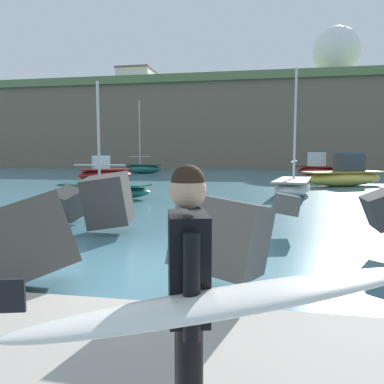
{
  "coord_description": "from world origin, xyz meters",
  "views": [
    {
      "loc": [
        2.04,
        -6.25,
        2.06
      ],
      "look_at": [
        0.82,
        0.5,
        1.4
      ],
      "focal_mm": 35.57,
      "sensor_mm": 36.0,
      "label": 1
    }
  ],
  "objects_px": {
    "boat_far_left": "(143,168)",
    "boat_far_centre": "(319,169)",
    "boat_mid_right": "(105,173)",
    "boat_near_right": "(343,169)",
    "station_building_west": "(251,87)",
    "mooring_buoy_middle": "(81,185)",
    "boat_mid_left": "(106,190)",
    "radar_dome": "(336,53)",
    "surfer_with_board": "(196,300)",
    "boat_near_left": "(344,176)",
    "boat_mid_centre": "(293,186)",
    "station_building_central": "(137,83)"
  },
  "relations": [
    {
      "from": "boat_far_left",
      "to": "boat_far_centre",
      "type": "distance_m",
      "value": 19.02
    },
    {
      "from": "boat_mid_right",
      "to": "boat_far_centre",
      "type": "xyz_separation_m",
      "value": [
        17.82,
        10.58,
        0.07
      ]
    },
    {
      "from": "boat_near_right",
      "to": "station_building_west",
      "type": "xyz_separation_m",
      "value": [
        -11.52,
        37.32,
        15.89
      ]
    },
    {
      "from": "mooring_buoy_middle",
      "to": "boat_mid_left",
      "type": "bearing_deg",
      "value": -53.09
    },
    {
      "from": "boat_far_left",
      "to": "radar_dome",
      "type": "relative_size",
      "value": 0.82
    },
    {
      "from": "boat_far_left",
      "to": "radar_dome",
      "type": "bearing_deg",
      "value": 48.37
    },
    {
      "from": "surfer_with_board",
      "to": "boat_near_left",
      "type": "height_order",
      "value": "boat_near_left"
    },
    {
      "from": "boat_near_left",
      "to": "mooring_buoy_middle",
      "type": "bearing_deg",
      "value": -164.25
    },
    {
      "from": "boat_near_right",
      "to": "boat_far_left",
      "type": "distance_m",
      "value": 22.7
    },
    {
      "from": "boat_near_right",
      "to": "boat_far_centre",
      "type": "xyz_separation_m",
      "value": [
        -3.54,
        -6.35,
        0.19
      ]
    },
    {
      "from": "radar_dome",
      "to": "boat_far_left",
      "type": "bearing_deg",
      "value": -131.63
    },
    {
      "from": "boat_near_right",
      "to": "boat_far_left",
      "type": "bearing_deg",
      "value": -170.45
    },
    {
      "from": "surfer_with_board",
      "to": "boat_mid_centre",
      "type": "bearing_deg",
      "value": 83.74
    },
    {
      "from": "boat_mid_centre",
      "to": "radar_dome",
      "type": "height_order",
      "value": "radar_dome"
    },
    {
      "from": "boat_near_left",
      "to": "boat_mid_centre",
      "type": "relative_size",
      "value": 0.95
    },
    {
      "from": "boat_near_left",
      "to": "mooring_buoy_middle",
      "type": "distance_m",
      "value": 17.32
    },
    {
      "from": "surfer_with_board",
      "to": "boat_far_left",
      "type": "relative_size",
      "value": 0.26
    },
    {
      "from": "boat_mid_left",
      "to": "boat_far_left",
      "type": "xyz_separation_m",
      "value": [
        -5.95,
        24.51,
        0.18
      ]
    },
    {
      "from": "boat_near_right",
      "to": "station_building_west",
      "type": "bearing_deg",
      "value": 107.15
    },
    {
      "from": "radar_dome",
      "to": "boat_mid_centre",
      "type": "bearing_deg",
      "value": -102.05
    },
    {
      "from": "boat_near_left",
      "to": "station_building_west",
      "type": "relative_size",
      "value": 1.03
    },
    {
      "from": "station_building_central",
      "to": "mooring_buoy_middle",
      "type": "bearing_deg",
      "value": -75.46
    },
    {
      "from": "boat_mid_left",
      "to": "station_building_central",
      "type": "height_order",
      "value": "station_building_central"
    },
    {
      "from": "boat_mid_left",
      "to": "boat_near_left",
      "type": "bearing_deg",
      "value": 37.71
    },
    {
      "from": "station_building_central",
      "to": "boat_far_left",
      "type": "bearing_deg",
      "value": -70.83
    },
    {
      "from": "boat_mid_centre",
      "to": "boat_far_centre",
      "type": "xyz_separation_m",
      "value": [
        4.02,
        18.97,
        0.28
      ]
    },
    {
      "from": "boat_near_left",
      "to": "station_building_west",
      "type": "xyz_separation_m",
      "value": [
        -7.86,
        55.72,
        15.76
      ]
    },
    {
      "from": "radar_dome",
      "to": "mooring_buoy_middle",
      "type": "bearing_deg",
      "value": -116.05
    },
    {
      "from": "boat_far_left",
      "to": "surfer_with_board",
      "type": "bearing_deg",
      "value": -71.98
    },
    {
      "from": "boat_far_centre",
      "to": "boat_far_left",
      "type": "bearing_deg",
      "value": 172.2
    },
    {
      "from": "boat_far_centre",
      "to": "station_building_west",
      "type": "bearing_deg",
      "value": 100.36
    },
    {
      "from": "boat_near_left",
      "to": "boat_near_right",
      "type": "height_order",
      "value": "boat_near_left"
    },
    {
      "from": "station_building_west",
      "to": "radar_dome",
      "type": "bearing_deg",
      "value": -39.93
    },
    {
      "from": "boat_mid_centre",
      "to": "boat_mid_right",
      "type": "distance_m",
      "value": 16.16
    },
    {
      "from": "boat_far_left",
      "to": "radar_dome",
      "type": "xyz_separation_m",
      "value": [
        25.58,
        28.77,
        18.91
      ]
    },
    {
      "from": "boat_near_left",
      "to": "boat_mid_left",
      "type": "relative_size",
      "value": 1.12
    },
    {
      "from": "boat_mid_left",
      "to": "boat_far_centre",
      "type": "bearing_deg",
      "value": 59.54
    },
    {
      "from": "boat_near_right",
      "to": "station_building_central",
      "type": "distance_m",
      "value": 47.89
    },
    {
      "from": "station_building_west",
      "to": "boat_mid_left",
      "type": "bearing_deg",
      "value": -94.29
    },
    {
      "from": "boat_mid_centre",
      "to": "station_building_central",
      "type": "bearing_deg",
      "value": 115.69
    },
    {
      "from": "surfer_with_board",
      "to": "boat_far_centre",
      "type": "bearing_deg",
      "value": 80.79
    },
    {
      "from": "boat_mid_right",
      "to": "radar_dome",
      "type": "relative_size",
      "value": 0.46
    },
    {
      "from": "boat_mid_right",
      "to": "boat_near_left",
      "type": "bearing_deg",
      "value": -4.75
    },
    {
      "from": "radar_dome",
      "to": "boat_mid_left",
      "type": "bearing_deg",
      "value": -110.22
    },
    {
      "from": "boat_near_left",
      "to": "boat_far_left",
      "type": "xyz_separation_m",
      "value": [
        -18.73,
        14.63,
        -0.11
      ]
    },
    {
      "from": "boat_mid_left",
      "to": "boat_mid_right",
      "type": "distance_m",
      "value": 12.37
    },
    {
      "from": "boat_mid_centre",
      "to": "radar_dome",
      "type": "relative_size",
      "value": 0.65
    },
    {
      "from": "mooring_buoy_middle",
      "to": "boat_far_centre",
      "type": "bearing_deg",
      "value": 44.94
    },
    {
      "from": "boat_mid_right",
      "to": "radar_dome",
      "type": "xyz_separation_m",
      "value": [
        24.55,
        41.93,
        18.82
      ]
    },
    {
      "from": "boat_far_centre",
      "to": "mooring_buoy_middle",
      "type": "bearing_deg",
      "value": -135.06
    }
  ]
}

